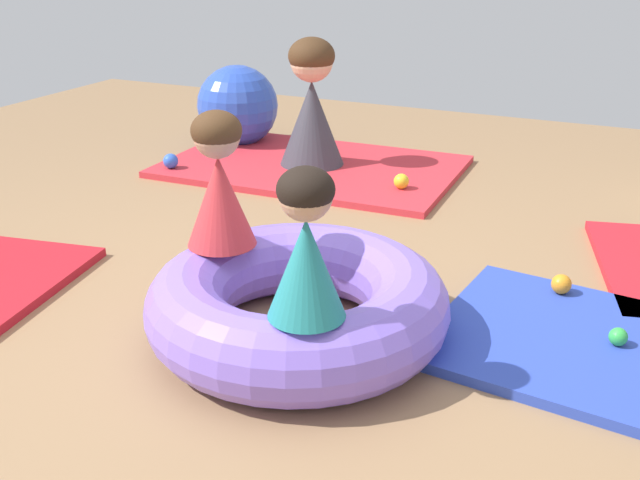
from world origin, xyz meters
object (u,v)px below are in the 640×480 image
at_px(inflatable_cushion, 297,303).
at_px(exercise_ball_large, 238,106).
at_px(play_ball_orange, 561,284).
at_px(play_ball_green, 618,337).
at_px(child_in_red, 219,181).
at_px(play_ball_teal, 314,141).
at_px(child_in_teal, 306,246).
at_px(play_ball_blue, 171,161).
at_px(adult_seated, 312,104).
at_px(play_ball_yellow, 401,181).

bearing_deg(inflatable_cushion, exercise_ball_large, 124.97).
bearing_deg(inflatable_cushion, play_ball_orange, 40.44).
bearing_deg(exercise_ball_large, play_ball_green, -35.27).
height_order(child_in_red, exercise_ball_large, child_in_red).
distance_m(inflatable_cushion, child_in_red, 0.55).
height_order(inflatable_cushion, play_ball_teal, inflatable_cushion).
height_order(child_in_teal, play_ball_blue, child_in_teal).
distance_m(inflatable_cushion, play_ball_teal, 2.56).
distance_m(adult_seated, play_ball_blue, 0.96).
relative_size(child_in_red, play_ball_yellow, 5.92).
bearing_deg(child_in_teal, adult_seated, 176.65).
bearing_deg(play_ball_blue, child_in_red, -48.39).
height_order(inflatable_cushion, play_ball_green, inflatable_cushion).
bearing_deg(play_ball_green, inflatable_cushion, -160.94).
height_order(child_in_teal, adult_seated, adult_seated).
bearing_deg(child_in_teal, inflatable_cushion, -177.14).
relative_size(child_in_teal, play_ball_yellow, 5.52).
xyz_separation_m(play_ball_teal, exercise_ball_large, (-0.57, -0.04, 0.20)).
relative_size(play_ball_green, exercise_ball_large, 0.12).
distance_m(adult_seated, exercise_ball_large, 0.81).
xyz_separation_m(child_in_red, play_ball_blue, (-1.28, 1.44, -0.47)).
relative_size(play_ball_yellow, play_ball_blue, 0.94).
distance_m(inflatable_cushion, child_in_teal, 0.54).
height_order(play_ball_green, play_ball_blue, play_ball_blue).
distance_m(play_ball_yellow, play_ball_teal, 1.03).
distance_m(inflatable_cushion, play_ball_orange, 1.12).
height_order(play_ball_green, play_ball_teal, play_ball_teal).
bearing_deg(inflatable_cushion, play_ball_yellow, 96.25).
bearing_deg(inflatable_cushion, play_ball_blue, 137.29).
height_order(child_in_red, play_ball_yellow, child_in_red).
bearing_deg(adult_seated, play_ball_blue, -61.71).
bearing_deg(play_ball_teal, exercise_ball_large, -175.69).
relative_size(play_ball_yellow, play_ball_orange, 1.07).
bearing_deg(child_in_red, child_in_teal, 124.17).
bearing_deg(play_ball_yellow, play_ball_orange, -44.18).
distance_m(adult_seated, play_ball_green, 2.57).
distance_m(child_in_red, play_ball_teal, 2.41).
bearing_deg(adult_seated, child_in_teal, 21.98).
xyz_separation_m(child_in_teal, adult_seated, (-1.07, 2.30, -0.11)).
height_order(play_ball_green, exercise_ball_large, exercise_ball_large).
height_order(inflatable_cushion, child_in_red, child_in_red).
xyz_separation_m(adult_seated, play_ball_green, (1.98, -1.60, -0.35)).
distance_m(play_ball_green, play_ball_blue, 2.97).
distance_m(child_in_teal, exercise_ball_large, 3.18).
bearing_deg(play_ball_green, play_ball_teal, 137.47).
height_order(inflatable_cushion, exercise_ball_large, exercise_ball_large).
bearing_deg(exercise_ball_large, play_ball_yellow, -21.43).
bearing_deg(adult_seated, inflatable_cushion, 20.92).
height_order(inflatable_cushion, play_ball_yellow, inflatable_cushion).
relative_size(child_in_red, adult_seated, 0.66).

